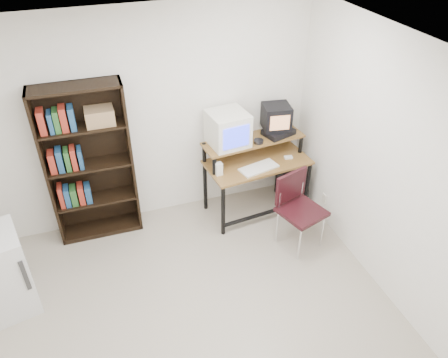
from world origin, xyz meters
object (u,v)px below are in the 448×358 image
object	(u,v)px
computer_desk	(256,163)
crt_monitor	(228,129)
bookshelf	(89,162)
crt_tv	(276,117)
pc_tower	(289,186)
school_chair	(298,203)

from	to	relation	value
computer_desk	crt_monitor	xyz separation A→B (m)	(-0.34, 0.11, 0.48)
crt_monitor	bookshelf	bearing A→B (deg)	168.79
crt_tv	pc_tower	bearing A→B (deg)	-27.03
computer_desk	pc_tower	distance (m)	0.70
crt_monitor	crt_tv	size ratio (longest dim) A/B	1.33
crt_monitor	computer_desk	bearing A→B (deg)	-23.82
bookshelf	school_chair	bearing A→B (deg)	-23.74
computer_desk	school_chair	world-z (taller)	computer_desk
crt_monitor	crt_tv	xyz separation A→B (m)	(0.65, 0.05, 0.03)
crt_monitor	bookshelf	distance (m)	1.63
crt_tv	bookshelf	bearing A→B (deg)	-172.88
crt_tv	computer_desk	bearing A→B (deg)	-143.14
computer_desk	crt_tv	size ratio (longest dim) A/B	3.60
bookshelf	computer_desk	bearing A→B (deg)	-6.16
computer_desk	school_chair	xyz separation A→B (m)	(0.20, -0.75, -0.13)
computer_desk	school_chair	distance (m)	0.78
crt_monitor	pc_tower	xyz separation A→B (m)	(0.84, -0.09, -0.97)
pc_tower	bookshelf	xyz separation A→B (m)	(-2.46, 0.22, 0.76)
school_chair	bookshelf	distance (m)	2.40
computer_desk	crt_tv	bearing A→B (deg)	22.15
computer_desk	bookshelf	distance (m)	1.99
school_chair	bookshelf	bearing A→B (deg)	137.79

